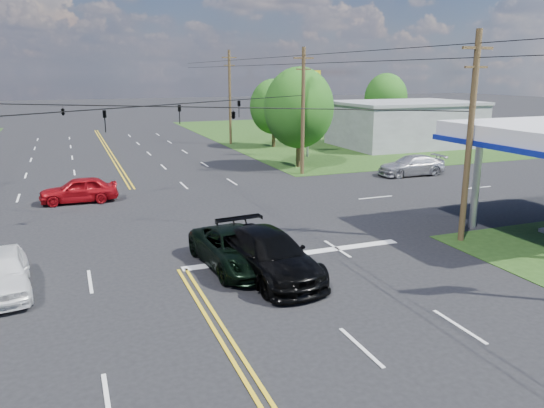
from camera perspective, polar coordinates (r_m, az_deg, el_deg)
name	(u,v)px	position (r m, az deg, el deg)	size (l,w,h in m)	color
ground	(151,219)	(29.20, -12.89, -1.63)	(280.00, 280.00, 0.00)	black
grass_ne	(382,132)	(71.82, 11.75, 7.56)	(46.00, 48.00, 0.03)	#1C3912
stop_bar	(296,255)	(23.10, 2.61, -5.45)	(10.00, 0.50, 0.02)	silver
retail_ne	(405,125)	(58.92, 14.09, 8.24)	(14.00, 10.00, 4.40)	slate
pole_se	(470,136)	(25.48, 20.51, 6.88)	(1.60, 0.28, 9.50)	#42301C
pole_ne	(303,110)	(40.67, 3.35, 10.06)	(1.60, 0.28, 9.50)	#42301C
pole_right_far	(230,96)	(58.45, -4.56, 11.48)	(1.60, 0.28, 10.00)	#42301C
span_wire_signals	(144,106)	(28.22, -13.56, 10.18)	(26.00, 18.00, 1.13)	black
power_lines	(147,52)	(26.20, -13.26, 15.64)	(26.04, 100.00, 0.64)	black
tree_right_a	(299,108)	(43.81, 2.90, 10.29)	(5.70, 5.70, 8.18)	#42301C
tree_right_b	(274,107)	(55.86, 0.17, 10.43)	(4.94, 4.94, 7.09)	#42301C
tree_far_r	(386,98)	(69.26, 12.14, 11.09)	(5.32, 5.32, 7.63)	#42301C
pickup_dkgreen	(237,249)	(21.46, -3.82, -4.83)	(2.56, 5.56, 1.55)	black
suv_black	(269,255)	(20.41, -0.33, -5.48)	(2.46, 6.06, 1.76)	black
pickup_white	(1,273)	(21.22, -27.12, -6.58)	(1.86, 4.62, 1.57)	white
sedan_red	(79,190)	(34.11, -20.06, 1.44)	(1.83, 4.54, 1.55)	#9E0B12
sedan_far	(411,165)	(41.96, 14.76, 4.03)	(2.14, 5.26, 1.53)	#B4B3B8
polesign_ne	(308,90)	(49.21, 3.93, 12.16)	(2.17, 0.78, 7.91)	#A5A5AA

